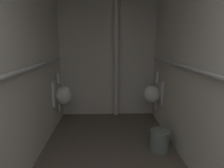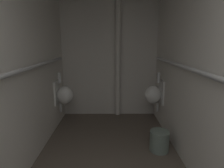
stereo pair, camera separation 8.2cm
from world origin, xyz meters
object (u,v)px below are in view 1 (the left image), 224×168
urinal_left_mid (63,95)px  waste_bin (159,140)px  urinal_right_mid (153,94)px  standpipe_back_wall (116,56)px

urinal_left_mid → waste_bin: (1.58, -0.88, -0.46)m
urinal_right_mid → standpipe_back_wall: size_ratio=0.30×
urinal_left_mid → standpipe_back_wall: (1.02, 0.49, 0.66)m
urinal_left_mid → urinal_right_mid: size_ratio=1.00×
urinal_right_mid → waste_bin: (-0.10, -0.90, -0.46)m
urinal_left_mid → urinal_right_mid: bearing=0.5°
urinal_right_mid → waste_bin: 1.01m
urinal_left_mid → standpipe_back_wall: bearing=25.8°
urinal_left_mid → urinal_right_mid: 1.68m
urinal_left_mid → urinal_right_mid: (1.68, 0.01, 0.00)m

